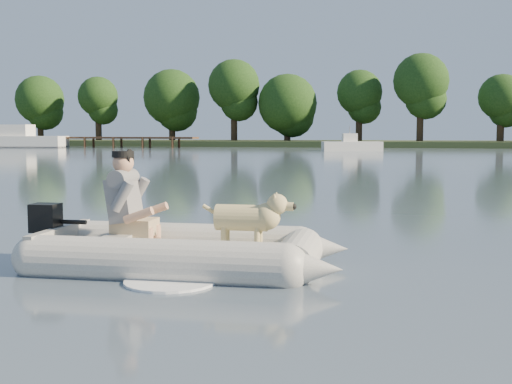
% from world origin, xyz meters
% --- Properties ---
extents(water, '(160.00, 160.00, 0.00)m').
position_xyz_m(water, '(0.00, 0.00, 0.00)').
color(water, slate).
rests_on(water, ground).
extents(shore_bank, '(160.00, 12.00, 0.70)m').
position_xyz_m(shore_bank, '(0.00, 62.00, 0.25)').
color(shore_bank, '#47512D').
rests_on(shore_bank, water).
extents(dock, '(18.00, 2.00, 1.04)m').
position_xyz_m(dock, '(-26.00, 52.00, 0.52)').
color(dock, '#4C331E').
rests_on(dock, water).
extents(treeline, '(90.66, 7.35, 9.27)m').
position_xyz_m(treeline, '(7.75, 61.06, 5.30)').
color(treeline, '#332316').
rests_on(treeline, shore_bank).
extents(dinghy, '(4.51, 2.95, 1.36)m').
position_xyz_m(dinghy, '(-0.18, 0.71, 0.58)').
color(dinghy, '#9E9D99').
rests_on(dinghy, water).
extents(man, '(0.74, 0.64, 1.06)m').
position_xyz_m(man, '(-0.87, 0.74, 0.76)').
color(man, slate).
rests_on(man, dinghy).
extents(dog, '(0.93, 0.36, 0.61)m').
position_xyz_m(dog, '(0.46, 0.79, 0.51)').
color(dog, tan).
rests_on(dog, dinghy).
extents(outboard_motor, '(0.42, 0.30, 0.77)m').
position_xyz_m(outboard_motor, '(-1.81, 0.65, 0.31)').
color(outboard_motor, black).
rests_on(outboard_motor, dinghy).
extents(cabin_cruiser, '(8.83, 4.12, 2.63)m').
position_xyz_m(cabin_cruiser, '(-33.94, 50.00, 1.11)').
color(cabin_cruiser, white).
rests_on(cabin_cruiser, water).
extents(motorboat, '(5.16, 3.05, 2.05)m').
position_xyz_m(motorboat, '(-1.87, 45.69, 0.93)').
color(motorboat, white).
rests_on(motorboat, water).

